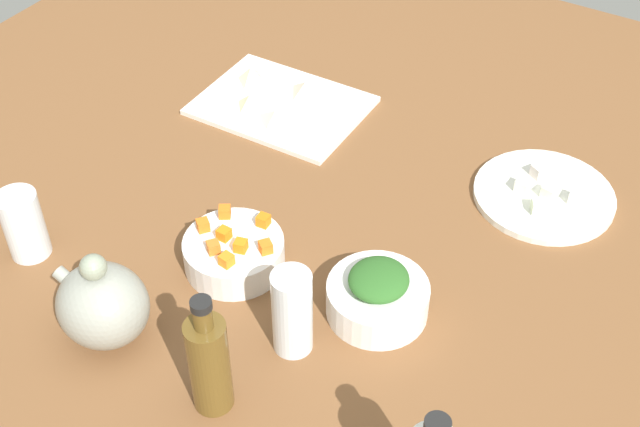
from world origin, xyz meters
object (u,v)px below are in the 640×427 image
at_px(cutting_board, 281,106).
at_px(bowl_carrots, 234,253).
at_px(teapot, 102,304).
at_px(drinking_glass_0, 24,225).
at_px(drinking_glass_1, 292,312).
at_px(bottle_1, 209,362).
at_px(plate_tofu, 544,195).
at_px(bowl_greens, 377,299).

xyz_separation_m(cutting_board, bowl_carrots, (-0.17, 0.39, 0.02)).
height_order(cutting_board, teapot, teapot).
height_order(drinking_glass_0, drinking_glass_1, drinking_glass_1).
distance_m(cutting_board, bottle_1, 0.68).
distance_m(cutting_board, bowl_carrots, 0.42).
distance_m(bottle_1, drinking_glass_0, 0.42).
distance_m(cutting_board, plate_tofu, 0.52).
relative_size(cutting_board, drinking_glass_1, 2.21).
bearing_deg(drinking_glass_1, bowl_carrots, -27.83).
bearing_deg(teapot, drinking_glass_0, -16.06).
height_order(cutting_board, plate_tofu, plate_tofu).
bearing_deg(bottle_1, bowl_carrots, -60.63).
xyz_separation_m(cutting_board, teapot, (-0.10, 0.59, 0.06)).
bearing_deg(plate_tofu, cutting_board, 1.29).
relative_size(bowl_greens, drinking_glass_0, 1.29).
bearing_deg(cutting_board, teapot, 99.27).
height_order(bowl_greens, drinking_glass_1, drinking_glass_1).
relative_size(bottle_1, drinking_glass_0, 1.71).
xyz_separation_m(cutting_board, drinking_glass_1, (-0.33, 0.47, 0.06)).
bearing_deg(plate_tofu, bowl_greens, 72.18).
bearing_deg(teapot, plate_tofu, -125.03).
height_order(teapot, drinking_glass_0, teapot).
height_order(cutting_board, drinking_glass_1, drinking_glass_1).
bearing_deg(drinking_glass_0, bottle_1, 169.42).
xyz_separation_m(plate_tofu, teapot, (0.42, 0.61, 0.06)).
relative_size(bowl_greens, teapot, 0.96).
height_order(plate_tofu, drinking_glass_0, drinking_glass_0).
relative_size(bottle_1, drinking_glass_1, 1.43).
relative_size(plate_tofu, drinking_glass_0, 2.04).
bearing_deg(drinking_glass_0, bowl_greens, -161.62).
xyz_separation_m(plate_tofu, bottle_1, (0.23, 0.62, 0.08)).
bearing_deg(cutting_board, plate_tofu, -178.71).
height_order(plate_tofu, bottle_1, bottle_1).
height_order(bottle_1, drinking_glass_1, bottle_1).
height_order(plate_tofu, teapot, teapot).
bearing_deg(drinking_glass_0, bowl_carrots, -153.71).
bearing_deg(bowl_carrots, cutting_board, -66.38).
bearing_deg(bottle_1, bowl_greens, -113.42).
height_order(bowl_carrots, drinking_glass_1, drinking_glass_1).
bearing_deg(drinking_glass_1, bottle_1, 74.31).
bearing_deg(bowl_greens, plate_tofu, -107.82).
distance_m(teapot, drinking_glass_0, 0.23).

